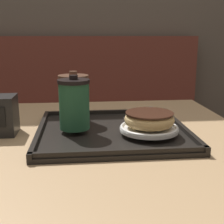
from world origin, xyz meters
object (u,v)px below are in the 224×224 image
object	(u,v)px
coffee_cup_front	(74,104)
spoon	(146,110)
coffee_cup_rear	(74,97)
donut_chocolate_glazed	(149,119)

from	to	relation	value
coffee_cup_front	spoon	bearing A→B (deg)	35.74
coffee_cup_rear	donut_chocolate_glazed	xyz separation A→B (m)	(0.20, -0.15, -0.03)
spoon	donut_chocolate_glazed	bearing A→B (deg)	-146.94
coffee_cup_rear	spoon	xyz separation A→B (m)	(0.23, 0.06, -0.06)
coffee_cup_rear	spoon	size ratio (longest dim) A/B	1.07
spoon	coffee_cup_rear	bearing A→B (deg)	146.05
donut_chocolate_glazed	coffee_cup_rear	bearing A→B (deg)	142.28
donut_chocolate_glazed	spoon	distance (m)	0.22
coffee_cup_front	spoon	size ratio (longest dim) A/B	1.08
coffee_cup_rear	spoon	distance (m)	0.25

